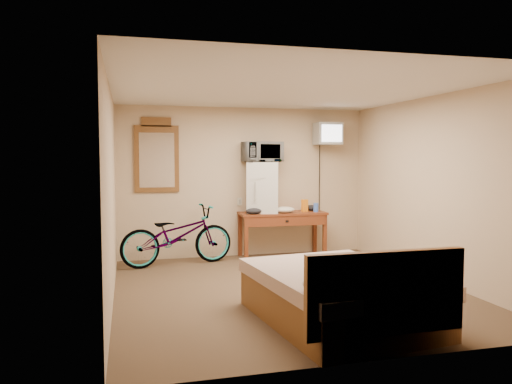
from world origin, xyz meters
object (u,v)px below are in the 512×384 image
desk (283,219)px  bed (341,295)px  microwave (262,152)px  blue_cup (316,207)px  bicycle (177,235)px  wall_mirror (157,156)px  crt_television (328,134)px  mini_fridge (262,187)px

desk → bed: bed is taller
desk → microwave: bearing=168.1°
microwave → blue_cup: 1.31m
bicycle → wall_mirror: bearing=17.8°
crt_television → desk: bearing=-178.2°
desk → crt_television: size_ratio=2.60×
microwave → blue_cup: bearing=-14.8°
mini_fridge → blue_cup: bearing=-8.0°
desk → bed: (-0.45, -3.38, -0.34)m
bed → microwave: bearing=88.1°
desk → wall_mirror: wall_mirror is taller
microwave → wall_mirror: (-1.71, 0.20, -0.07)m
desk → bicycle: bearing=-173.1°
microwave → bed: (-0.12, -3.45, -1.46)m
blue_cup → crt_television: size_ratio=0.26×
blue_cup → wall_mirror: size_ratio=0.12×
microwave → bed: microwave is taller
mini_fridge → crt_television: size_ratio=1.49×
bed → blue_cup: bearing=72.9°
mini_fridge → blue_cup: size_ratio=5.66×
microwave → mini_fridge: bearing=-130.6°
bicycle → desk: bearing=-93.9°
blue_cup → bed: 3.52m
desk → wall_mirror: bearing=172.3°
desk → microwave: size_ratio=2.41×
bicycle → bed: bearing=-168.1°
mini_fridge → bicycle: 1.63m
desk → bicycle: bicycle is taller
blue_cup → wall_mirror: 2.77m
mini_fridge → crt_television: crt_television is taller
desk → bicycle: (-1.78, -0.22, -0.18)m
bed → desk: bearing=82.3°
desk → mini_fridge: bearing=168.1°
mini_fridge → microwave: microwave is taller
desk → bed: size_ratio=0.70×
microwave → blue_cup: size_ratio=4.09×
microwave → crt_television: crt_television is taller
wall_mirror → bicycle: bearing=-61.4°
blue_cup → bed: bearing=-107.1°
desk → blue_cup: 0.60m
bicycle → crt_television: bearing=-95.5°
crt_television → wall_mirror: 2.88m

